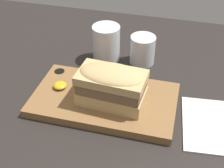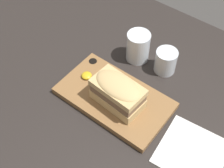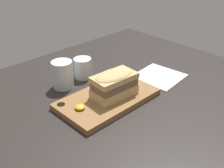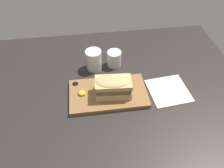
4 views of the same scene
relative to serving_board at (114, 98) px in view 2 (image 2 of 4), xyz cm
name	(u,v)px [view 2 (image 2 of 4)]	position (x,y,z in cm)	size (l,w,h in cm)	color
dining_table	(105,92)	(-4.70, 1.07, -2.03)	(140.82, 99.06, 2.00)	#282321
serving_board	(114,98)	(0.00, 0.00, 0.00)	(34.47, 19.61, 2.11)	olive
sandwich	(118,92)	(2.20, -1.19, 6.01)	(15.93, 9.66, 9.26)	tan
mustard_dollop	(87,75)	(-11.56, 0.56, 1.70)	(3.34, 3.34, 1.34)	gold
water_glass	(137,48)	(-4.94, 19.20, 3.51)	(7.84, 7.84, 10.48)	silver
wine_glass	(166,62)	(5.67, 20.22, 2.63)	(7.11, 7.11, 8.15)	silver
napkin	(192,152)	(27.88, -1.18, -0.83)	(19.19, 19.00, 0.40)	white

